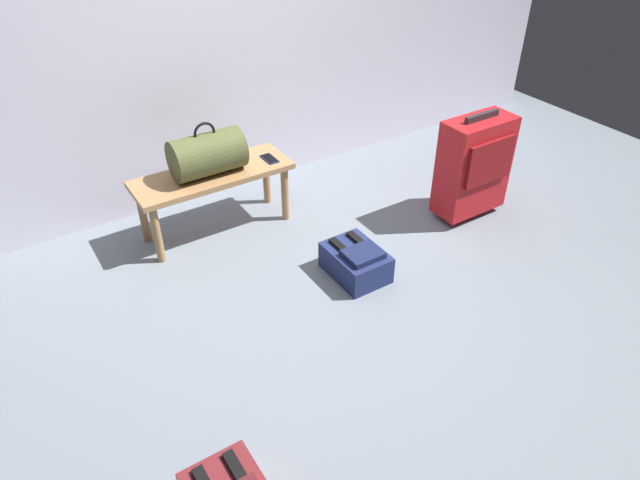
{
  "coord_description": "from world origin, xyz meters",
  "views": [
    {
      "loc": [
        -1.46,
        -1.92,
        2.14
      ],
      "look_at": [
        -0.02,
        0.32,
        0.25
      ],
      "focal_mm": 32.08,
      "sensor_mm": 36.0,
      "label": 1
    }
  ],
  "objects": [
    {
      "name": "ground_plane",
      "position": [
        0.0,
        0.0,
        0.0
      ],
      "size": [
        6.6,
        6.6,
        0.0
      ],
      "primitive_type": "plane",
      "color": "slate"
    },
    {
      "name": "bench",
      "position": [
        -0.32,
        1.09,
        0.36
      ],
      "size": [
        1.0,
        0.36,
        0.42
      ],
      "color": "#A87A4C",
      "rests_on": "ground"
    },
    {
      "name": "duffel_bag_olive",
      "position": [
        -0.34,
        1.09,
        0.56
      ],
      "size": [
        0.44,
        0.26,
        0.34
      ],
      "color": "#51562D",
      "rests_on": "bench"
    },
    {
      "name": "cell_phone",
      "position": [
        0.06,
        1.05,
        0.43
      ],
      "size": [
        0.07,
        0.14,
        0.01
      ],
      "color": "#191E4C",
      "rests_on": "bench"
    },
    {
      "name": "suitcase_upright_red",
      "position": [
        1.2,
        0.34,
        0.38
      ],
      "size": [
        0.48,
        0.26,
        0.73
      ],
      "color": "red",
      "rests_on": "ground"
    },
    {
      "name": "backpack_navy",
      "position": [
        0.16,
        0.2,
        0.09
      ],
      "size": [
        0.28,
        0.38,
        0.21
      ],
      "color": "navy",
      "rests_on": "ground"
    }
  ]
}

